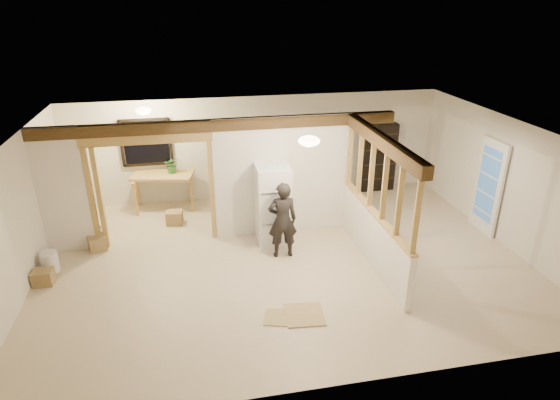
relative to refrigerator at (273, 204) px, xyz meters
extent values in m
cube|color=#C3AF91|center=(0.07, -0.82, -0.81)|extent=(9.00, 6.50, 0.01)
cube|color=white|center=(0.07, -0.82, 1.69)|extent=(9.00, 6.50, 0.01)
cube|color=beige|center=(0.07, 2.43, 0.44)|extent=(9.00, 0.01, 2.50)
cube|color=beige|center=(0.07, -4.07, 0.44)|extent=(9.00, 0.01, 2.50)
cube|color=beige|center=(-4.43, -0.82, 0.44)|extent=(0.01, 6.50, 2.50)
cube|color=beige|center=(4.57, -0.82, 0.44)|extent=(0.01, 6.50, 2.50)
cube|color=silver|center=(-3.98, 0.38, 0.44)|extent=(0.90, 0.12, 2.50)
cube|color=silver|center=(0.27, 0.38, 0.44)|extent=(2.80, 0.12, 2.50)
cube|color=tan|center=(-2.33, 0.38, 0.29)|extent=(2.46, 0.14, 2.20)
cube|color=#4C361A|center=(-0.93, 0.38, 1.57)|extent=(7.00, 0.18, 0.22)
cube|color=#4C361A|center=(1.67, -1.22, 1.57)|extent=(0.18, 3.30, 0.22)
cube|color=silver|center=(1.67, -1.22, -0.31)|extent=(0.12, 3.20, 1.00)
cube|color=tan|center=(1.67, -1.22, 0.85)|extent=(0.14, 3.20, 1.32)
cube|color=black|center=(-2.53, 2.35, 0.74)|extent=(1.12, 0.10, 1.10)
cube|color=white|center=(4.49, -0.42, 0.19)|extent=(0.12, 0.86, 2.00)
ellipsoid|color=#FFEABF|center=(0.37, -1.32, 1.67)|extent=(0.36, 0.36, 0.16)
ellipsoid|color=#FFEABF|center=(-2.43, 1.48, 1.67)|extent=(0.32, 0.32, 0.14)
ellipsoid|color=#FFD88C|center=(-1.93, 0.78, 1.37)|extent=(0.07, 0.07, 0.07)
cube|color=silver|center=(0.00, 0.00, 0.00)|extent=(0.66, 0.65, 1.61)
imported|color=black|center=(0.06, -0.66, -0.05)|extent=(0.57, 0.38, 1.52)
cube|color=tan|center=(-2.23, 2.04, -0.37)|extent=(1.49, 0.96, 0.87)
imported|color=#2E7429|center=(-1.99, 2.09, 0.25)|extent=(0.37, 0.32, 0.38)
cylinder|color=maroon|center=(-3.80, 1.19, -0.53)|extent=(0.56, 0.56, 0.55)
cube|color=black|center=(3.14, 2.22, 0.06)|extent=(0.87, 0.29, 1.74)
cylinder|color=white|center=(-4.21, -0.40, -0.62)|extent=(0.34, 0.34, 0.38)
cube|color=olive|center=(-2.00, 1.16, -0.66)|extent=(0.38, 0.34, 0.30)
cube|color=olive|center=(-3.50, 0.27, -0.66)|extent=(0.41, 0.41, 0.30)
cube|color=olive|center=(-4.24, -0.83, -0.67)|extent=(0.34, 0.28, 0.27)
cube|color=tan|center=(0.03, -2.57, -0.80)|extent=(0.66, 0.66, 0.02)
cube|color=tan|center=(-0.34, -2.56, -0.80)|extent=(0.62, 0.54, 0.02)
camera|label=1|loc=(-1.52, -8.43, 3.83)|focal=30.00mm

